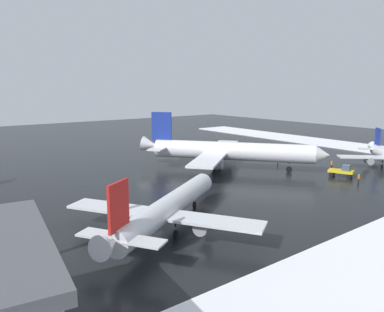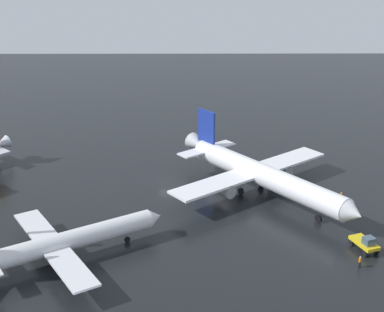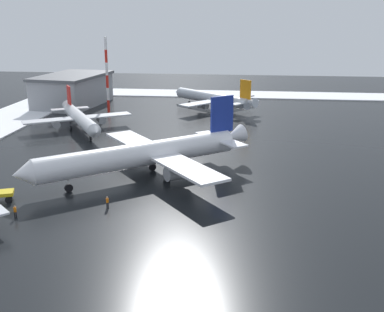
# 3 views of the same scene
# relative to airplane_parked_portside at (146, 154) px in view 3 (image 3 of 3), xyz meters

# --- Properties ---
(ground_plane) EXTENTS (240.00, 240.00, 0.00)m
(ground_plane) POSITION_rel_airplane_parked_portside_xyz_m (-16.75, 6.51, -3.95)
(ground_plane) COLOR black
(snow_bank_left) EXTENTS (14.00, 116.00, 0.28)m
(snow_bank_left) POSITION_rel_airplane_parked_portside_xyz_m (-83.75, 6.51, -3.81)
(snow_bank_left) COLOR white
(snow_bank_left) RESTS_ON ground_plane
(airplane_parked_portside) EXTENTS (30.23, 33.65, 11.95)m
(airplane_parked_portside) POSITION_rel_airplane_parked_portside_xyz_m (0.00, 0.00, 0.00)
(airplane_parked_portside) COLOR white
(airplane_parked_portside) RESTS_ON ground_plane
(airplane_parked_starboard) EXTENTS (23.61, 25.43, 9.23)m
(airplane_parked_starboard) POSITION_rel_airplane_parked_portside_xyz_m (-58.45, 6.62, -0.90)
(airplane_parked_starboard) COLOR silver
(airplane_parked_starboard) RESTS_ON ground_plane
(airplane_foreground_jet) EXTENTS (26.35, 22.59, 8.77)m
(airplane_foreground_jet) POSITION_rel_airplane_parked_portside_xyz_m (-29.64, -21.34, -1.05)
(airplane_foreground_jet) COLOR silver
(airplane_foreground_jet) RESTS_ON ground_plane
(ground_crew_mid_apron) EXTENTS (0.36, 0.36, 1.71)m
(ground_crew_mid_apron) POSITION_rel_airplane_parked_portside_xyz_m (17.88, -13.52, -2.98)
(ground_crew_mid_apron) COLOR black
(ground_crew_mid_apron) RESTS_ON ground_plane
(ground_crew_near_tug) EXTENTS (0.36, 0.36, 1.71)m
(ground_crew_near_tug) POSITION_rel_airplane_parked_portside_xyz_m (13.36, -2.56, -2.98)
(ground_crew_near_tug) COLOR black
(ground_crew_near_tug) RESTS_ON ground_plane
(antenna_mast) EXTENTS (0.70, 0.70, 19.76)m
(antenna_mast) POSITION_rel_airplane_parked_portside_xyz_m (-50.98, -20.94, 5.93)
(antenna_mast) COLOR red
(antenna_mast) RESTS_ON ground_plane
(cargo_hangar) EXTENTS (26.87, 18.38, 8.80)m
(cargo_hangar) POSITION_rel_airplane_parked_portside_xyz_m (-60.01, -33.90, 0.49)
(cargo_hangar) COLOR gray
(cargo_hangar) RESTS_ON ground_plane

